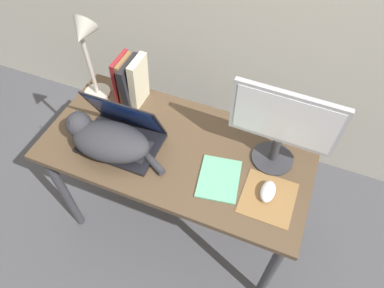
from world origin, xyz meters
name	(u,v)px	position (x,y,z in m)	size (l,w,h in m)	color
ground_plane	(160,263)	(0.00, 0.00, 0.00)	(12.00, 12.00, 0.00)	#4C4C51
desk	(177,159)	(0.00, 0.29, 0.62)	(1.20, 0.59, 0.70)	brown
laptop	(122,134)	(-0.24, 0.24, 0.75)	(0.34, 0.24, 0.24)	black
cat	(107,139)	(-0.27, 0.17, 0.78)	(0.47, 0.23, 0.16)	#333338
external_monitor	(282,126)	(0.41, 0.39, 0.92)	(0.42, 0.18, 0.39)	#333338
mousepad	(268,198)	(0.44, 0.20, 0.71)	(0.21, 0.22, 0.00)	olive
computer_mouse	(268,191)	(0.43, 0.21, 0.73)	(0.06, 0.10, 0.04)	silver
book_row	(131,81)	(-0.31, 0.49, 0.83)	(0.13, 0.17, 0.26)	maroon
desk_lamp	(86,47)	(-0.47, 0.43, 1.02)	(0.17, 0.17, 0.46)	beige
notepad	(219,179)	(0.23, 0.21, 0.71)	(0.20, 0.23, 0.01)	#6BBC93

